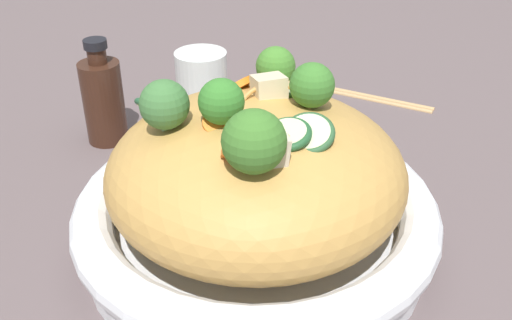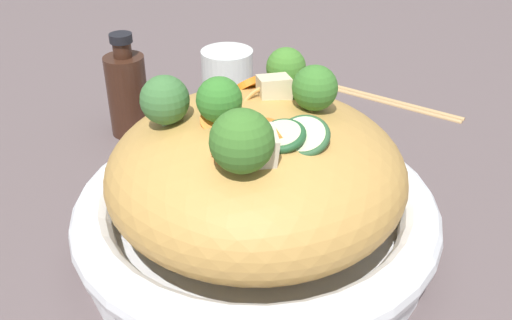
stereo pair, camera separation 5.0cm
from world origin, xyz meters
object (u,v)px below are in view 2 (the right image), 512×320
Objects in this scene: chopsticks_pair at (384,99)px; drinking_glass at (228,80)px; serving_bowl at (256,218)px; soy_sauce_bottle at (127,93)px.

chopsticks_pair is 2.46× the size of drinking_glass.
serving_bowl reaches higher than chopsticks_pair.
drinking_glass is at bearing -18.48° from serving_bowl.
soy_sauce_bottle reaches higher than drinking_glass.
drinking_glass is (0.28, -0.09, 0.01)m from serving_bowl.
serving_bowl is 0.28m from soy_sauce_bottle.
drinking_glass is at bearing 69.90° from chopsticks_pair.
chopsticks_pair is (0.21, -0.30, -0.03)m from serving_bowl.
serving_bowl is 4.00× the size of drinking_glass.
drinking_glass reaches higher than serving_bowl.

